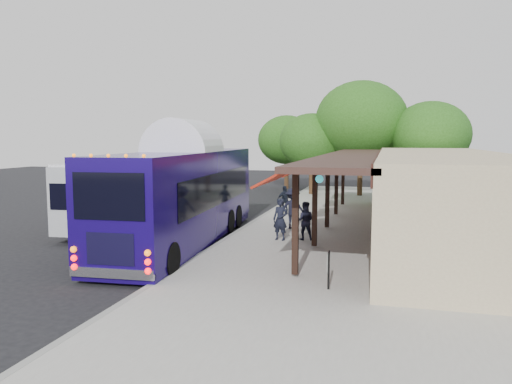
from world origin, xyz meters
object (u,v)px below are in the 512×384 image
Objects in this scene: city_bus at (140,187)px; ped_a at (280,219)px; ped_b at (305,221)px; ped_c at (285,200)px; sign_board at (329,264)px; ped_d at (292,208)px; coach_bus at (184,191)px.

city_bus reaches higher than ped_a.
ped_b is 6.78m from ped_c.
ped_c is at bearing 111.13° from ped_a.
sign_board is at bearing -46.21° from city_bus.
city_bus is at bearing -9.44° from ped_d.
ped_a reaches higher than sign_board.
city_bus reaches higher than ped_c.
ped_c is at bearing -78.29° from ped_b.
ped_c is (-2.11, 6.45, -0.01)m from ped_b.
ped_b is (0.93, 0.31, -0.06)m from ped_a.
ped_c is at bearing 22.85° from city_bus.
ped_a is at bearing 12.19° from ped_b.
sign_board is at bearing 98.37° from ped_b.
sign_board is at bearing -55.44° from ped_a.
ped_d is (-0.93, 2.33, 0.14)m from ped_b.
ped_b is at bearing 29.82° from ped_a.
city_bus reaches higher than ped_d.
coach_bus is 12.29× the size of sign_board.
ped_b is 1.52× the size of sign_board.
ped_d is at bearing -74.55° from ped_b.
ped_d is (1.18, -4.12, 0.15)m from ped_c.
city_bus is 7.57m from ped_c.
city_bus is 7.19× the size of ped_a.
coach_bus is at bearing 41.39° from ped_c.
coach_bus reaches higher than ped_d.
ped_d is (-0.01, 2.64, 0.08)m from ped_a.
ped_b reaches higher than ped_c.
coach_bus is 8.07× the size of ped_b.
city_bus is (-4.15, 4.22, -0.36)m from coach_bus.
ped_d reaches higher than ped_c.
ped_d reaches higher than ped_b.
ped_d is 9.06m from sign_board.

